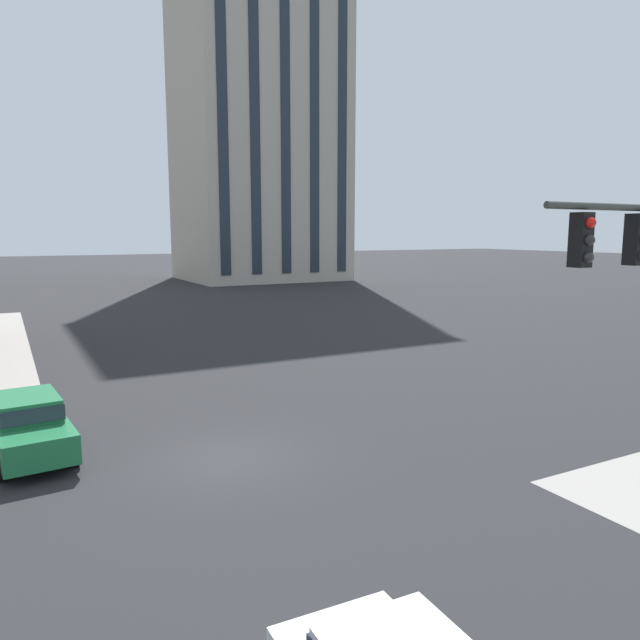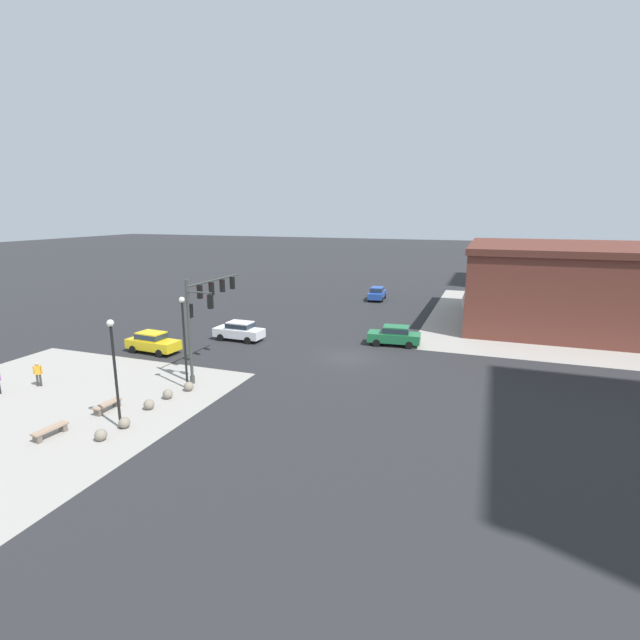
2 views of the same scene
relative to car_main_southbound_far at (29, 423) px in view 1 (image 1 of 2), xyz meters
name	(u,v)px [view 1 (image 1 of 2)]	position (x,y,z in m)	size (l,w,h in m)	color
ground_plane	(228,458)	(4.68, -2.73, -0.92)	(320.00, 320.00, 0.00)	#262628
car_main_southbound_far	(29,423)	(0.00, 0.00, 0.00)	(2.18, 4.54, 1.68)	#1E6B3D
residential_tower_skyline_right	(256,23)	(29.87, 55.87, 31.17)	(19.45, 17.20, 64.14)	#B2A899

